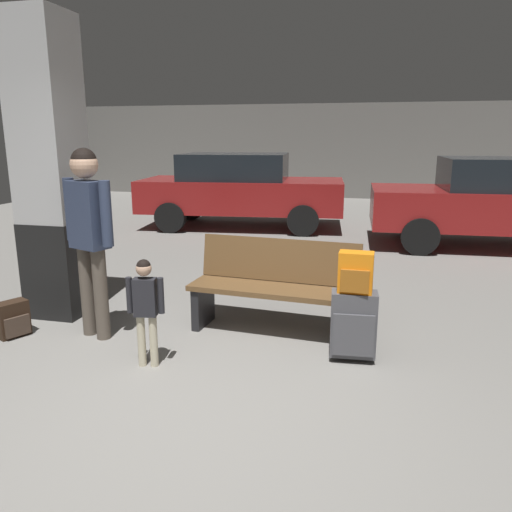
# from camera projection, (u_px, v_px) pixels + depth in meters

# --- Properties ---
(ground_plane) EXTENTS (18.00, 18.00, 0.10)m
(ground_plane) POSITION_uv_depth(u_px,v_px,m) (289.00, 274.00, 7.17)
(ground_plane) COLOR gray
(garage_back_wall) EXTENTS (18.00, 0.12, 2.80)m
(garage_back_wall) POSITION_uv_depth(u_px,v_px,m) (341.00, 151.00, 15.20)
(garage_back_wall) COLOR slate
(garage_back_wall) RESTS_ON ground_plane
(structural_pillar) EXTENTS (0.57, 0.57, 3.04)m
(structural_pillar) POSITION_uv_depth(u_px,v_px,m) (51.00, 172.00, 5.13)
(structural_pillar) COLOR black
(structural_pillar) RESTS_ON ground_plane
(bench) EXTENTS (1.64, 0.66, 0.89)m
(bench) POSITION_uv_depth(u_px,v_px,m) (274.00, 287.00, 4.85)
(bench) COLOR brown
(bench) RESTS_ON ground_plane
(suitcase) EXTENTS (0.39, 0.26, 0.60)m
(suitcase) POSITION_uv_depth(u_px,v_px,m) (353.00, 324.00, 4.24)
(suitcase) COLOR #4C4C51
(suitcase) RESTS_ON ground_plane
(backpack_bright) EXTENTS (0.28, 0.20, 0.34)m
(backpack_bright) POSITION_uv_depth(u_px,v_px,m) (356.00, 273.00, 4.13)
(backpack_bright) COLOR orange
(backpack_bright) RESTS_ON suitcase
(child) EXTENTS (0.30, 0.18, 0.91)m
(child) POSITION_uv_depth(u_px,v_px,m) (145.00, 301.00, 4.07)
(child) COLOR beige
(child) RESTS_ON ground_plane
(adult) EXTENTS (0.57, 0.32, 1.76)m
(adult) POSITION_uv_depth(u_px,v_px,m) (89.00, 224.00, 4.57)
(adult) COLOR brown
(adult) RESTS_ON ground_plane
(backpack_dark_floor) EXTENTS (0.28, 0.32, 0.34)m
(backpack_dark_floor) POSITION_uv_depth(u_px,v_px,m) (13.00, 319.00, 4.79)
(backpack_dark_floor) COLOR black
(backpack_dark_floor) RESTS_ON ground_plane
(parked_car_near) EXTENTS (4.18, 1.95, 1.51)m
(parked_car_near) POSITION_uv_depth(u_px,v_px,m) (500.00, 201.00, 8.44)
(parked_car_near) COLOR maroon
(parked_car_near) RESTS_ON ground_plane
(parked_car_far) EXTENTS (4.25, 2.12, 1.51)m
(parked_car_far) POSITION_uv_depth(u_px,v_px,m) (240.00, 188.00, 10.38)
(parked_car_far) COLOR maroon
(parked_car_far) RESTS_ON ground_plane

